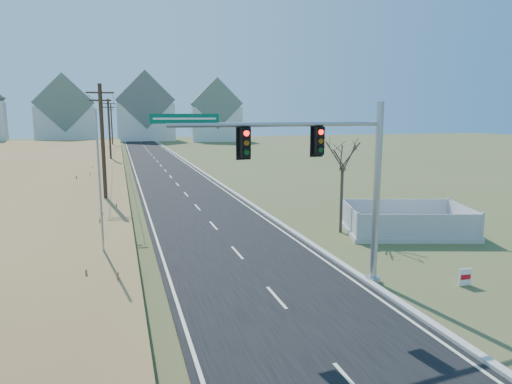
# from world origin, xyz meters

# --- Properties ---
(ground) EXTENTS (260.00, 260.00, 0.00)m
(ground) POSITION_xyz_m (0.00, 0.00, 0.00)
(ground) COLOR #4B5A2B
(ground) RESTS_ON ground
(road) EXTENTS (8.00, 180.00, 0.06)m
(road) POSITION_xyz_m (0.00, 50.00, 0.03)
(road) COLOR black
(road) RESTS_ON ground
(curb) EXTENTS (0.30, 180.00, 0.18)m
(curb) POSITION_xyz_m (4.15, 50.00, 0.09)
(curb) COLOR #B2AFA8
(curb) RESTS_ON ground
(utility_pole_near) EXTENTS (1.80, 0.26, 9.00)m
(utility_pole_near) POSITION_xyz_m (-6.50, 15.00, 4.68)
(utility_pole_near) COLOR #422D1E
(utility_pole_near) RESTS_ON ground
(utility_pole_mid) EXTENTS (1.80, 0.26, 9.00)m
(utility_pole_mid) POSITION_xyz_m (-6.50, 45.00, 4.68)
(utility_pole_mid) COLOR #422D1E
(utility_pole_mid) RESTS_ON ground
(utility_pole_far) EXTENTS (1.80, 0.26, 9.00)m
(utility_pole_far) POSITION_xyz_m (-6.50, 75.00, 4.68)
(utility_pole_far) COLOR #422D1E
(utility_pole_far) RESTS_ON ground
(condo_nnw) EXTENTS (14.93, 11.17, 17.03)m
(condo_nnw) POSITION_xyz_m (-18.00, 108.00, 6.94)
(condo_nnw) COLOR white
(condo_nnw) RESTS_ON ground
(condo_n) EXTENTS (15.27, 10.20, 18.54)m
(condo_n) POSITION_xyz_m (2.00, 112.00, 7.61)
(condo_n) COLOR white
(condo_n) RESTS_ON ground
(condo_ne) EXTENTS (14.12, 10.51, 16.52)m
(condo_ne) POSITION_xyz_m (20.00, 104.00, 6.84)
(condo_ne) COLOR white
(condo_ne) RESTS_ON ground
(traffic_signal_mast) EXTENTS (9.33, 1.24, 7.46)m
(traffic_signal_mast) POSITION_xyz_m (2.62, -1.63, 4.56)
(traffic_signal_mast) COLOR #9EA0A5
(traffic_signal_mast) RESTS_ON ground
(fence_enclosure) EXTENTS (8.18, 6.68, 1.63)m
(fence_enclosure) POSITION_xyz_m (10.68, 5.15, 0.31)
(fence_enclosure) COLOR #B7B5AD
(fence_enclosure) RESTS_ON ground
(open_sign) EXTENTS (0.57, 0.09, 0.71)m
(open_sign) POSITION_xyz_m (7.88, -2.95, 0.38)
(open_sign) COLOR white
(open_sign) RESTS_ON ground
(flagpole) EXTENTS (0.32, 0.32, 7.18)m
(flagpole) POSITION_xyz_m (-6.32, 2.13, 2.87)
(flagpole) COLOR #B7B5AD
(flagpole) RESTS_ON ground
(bare_tree) EXTENTS (2.22, 2.22, 5.89)m
(bare_tree) POSITION_xyz_m (7.00, 6.37, 4.75)
(bare_tree) COLOR #4C3F33
(bare_tree) RESTS_ON ground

